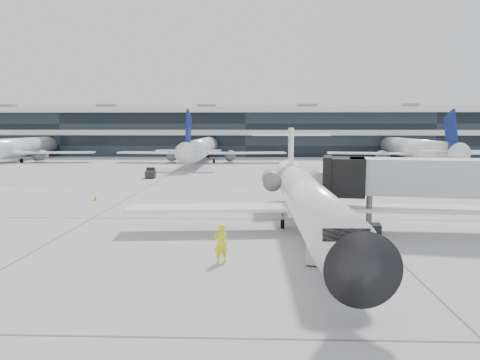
{
  "coord_description": "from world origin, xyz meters",
  "views": [
    {
      "loc": [
        2.52,
        -34.79,
        7.03
      ],
      "look_at": [
        1.18,
        3.3,
        2.6
      ],
      "focal_mm": 35.0,
      "sensor_mm": 36.0,
      "label": 1
    }
  ],
  "objects_px": {
    "jet_bridge": "(466,179)",
    "regional_jet": "(306,197)",
    "ramp_worker": "(221,243)",
    "baggage_tug": "(321,249)"
  },
  "relations": [
    {
      "from": "regional_jet",
      "to": "jet_bridge",
      "type": "height_order",
      "value": "regional_jet"
    },
    {
      "from": "jet_bridge",
      "to": "regional_jet",
      "type": "bearing_deg",
      "value": -176.58
    },
    {
      "from": "regional_jet",
      "to": "ramp_worker",
      "type": "distance_m",
      "value": 8.9
    },
    {
      "from": "regional_jet",
      "to": "baggage_tug",
      "type": "relative_size",
      "value": 12.11
    },
    {
      "from": "regional_jet",
      "to": "ramp_worker",
      "type": "bearing_deg",
      "value": -126.47
    },
    {
      "from": "jet_bridge",
      "to": "ramp_worker",
      "type": "bearing_deg",
      "value": -148.03
    },
    {
      "from": "jet_bridge",
      "to": "baggage_tug",
      "type": "bearing_deg",
      "value": -140.12
    },
    {
      "from": "regional_jet",
      "to": "jet_bridge",
      "type": "distance_m",
      "value": 9.94
    },
    {
      "from": "jet_bridge",
      "to": "ramp_worker",
      "type": "relative_size",
      "value": 7.87
    },
    {
      "from": "jet_bridge",
      "to": "ramp_worker",
      "type": "height_order",
      "value": "jet_bridge"
    }
  ]
}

